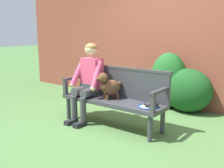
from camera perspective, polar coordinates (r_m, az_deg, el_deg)
The scene contains 12 objects.
ground_plane at distance 4.37m, azimuth -0.00°, elevation -8.85°, with size 40.00×40.00×0.00m, color #4C753D.
brick_garden_fence at distance 5.65m, azimuth 11.42°, elevation 9.46°, with size 8.00×0.30×2.68m, color brown.
hedge_bush_far_left at distance 5.34m, azimuth 11.97°, elevation 0.75°, with size 0.73×0.61×1.09m, color #1E5B23.
hedge_bush_mid_left at distance 5.17m, azimuth 15.88°, elevation -1.31°, with size 0.93×0.69×0.82m, color #194C1E.
garden_bench at distance 4.25m, azimuth -0.00°, elevation -4.06°, with size 1.76×0.50×0.44m.
bench_backrest at distance 4.35m, azimuth 1.74°, elevation 0.51°, with size 1.80×0.06×0.50m.
bench_armrest_left_end at distance 4.67m, azimuth -8.89°, elevation 0.49°, with size 0.06×0.50×0.28m.
bench_armrest_right_end at distance 3.67m, azimuth 9.67°, elevation -2.56°, with size 0.06×0.50×0.28m.
person_seated at distance 4.47m, azimuth -5.00°, elevation 1.03°, with size 0.56×0.65×1.31m.
dog_on_bench at distance 4.21m, azimuth -0.65°, elevation -0.38°, with size 0.33×0.42×0.43m.
tennis_racket at distance 3.88m, azimuth 7.83°, elevation -4.67°, with size 0.37×0.58×0.03m.
baseball_glove at distance 3.85m, azimuth 8.33°, elevation -4.28°, with size 0.22×0.17×0.09m, color black.
Camera 1 is at (2.48, -3.25, 1.52)m, focal length 42.65 mm.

